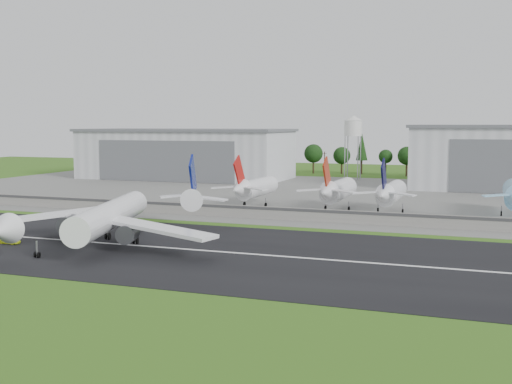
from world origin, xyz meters
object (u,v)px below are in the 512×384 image
at_px(parked_jet_red_a, 253,188).
at_px(parked_jet_red_b, 336,190).
at_px(ground_vehicle, 10,241).
at_px(parked_jet_navy, 390,193).
at_px(main_airliner, 109,222).

bearing_deg(parked_jet_red_a, parked_jet_red_b, 0.04).
bearing_deg(ground_vehicle, parked_jet_navy, -41.04).
xyz_separation_m(ground_vehicle, parked_jet_red_a, (27.79, 74.09, 5.39)).
distance_m(parked_jet_red_b, parked_jet_navy, 15.51).
bearing_deg(main_airliner, parked_jet_navy, -143.16).
distance_m(parked_jet_red_a, parked_jet_red_b, 25.80).
bearing_deg(parked_jet_red_b, parked_jet_navy, -0.08).
relative_size(ground_vehicle, parked_jet_red_a, 0.15).
bearing_deg(ground_vehicle, main_airliner, -68.33).
bearing_deg(parked_jet_red_b, main_airliner, -116.72).
xyz_separation_m(parked_jet_red_b, parked_jet_navy, (15.51, -0.02, -0.14)).
bearing_deg(parked_jet_red_a, parked_jet_navy, -0.01).
height_order(parked_jet_red_a, parked_jet_red_b, parked_jet_red_b).
distance_m(main_airliner, parked_jet_red_b, 75.01).
distance_m(main_airliner, parked_jet_navy, 83.13).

